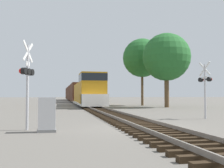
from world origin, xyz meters
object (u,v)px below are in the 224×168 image
at_px(crossing_signal_near, 27,76).
at_px(tree_far_right, 166,57).
at_px(crossing_signal_far, 205,84).
at_px(freight_train, 75,93).
at_px(relay_cabinet, 47,115).
at_px(tree_mid_background, 142,58).

bearing_deg(crossing_signal_near, tree_far_right, 161.82).
relative_size(crossing_signal_near, crossing_signal_far, 1.06).
height_order(freight_train, crossing_signal_near, freight_train).
distance_m(freight_train, tree_far_right, 33.64).
height_order(crossing_signal_near, crossing_signal_far, crossing_signal_near).
bearing_deg(crossing_signal_far, relay_cabinet, 95.59).
xyz_separation_m(freight_train, relay_cabinet, (-4.44, -51.95, -1.30)).
xyz_separation_m(relay_cabinet, tree_far_right, (14.04, 20.01, 5.72)).
distance_m(freight_train, tree_mid_background, 27.37).
xyz_separation_m(crossing_signal_near, tree_far_right, (14.96, 19.18, 4.02)).
bearing_deg(tree_far_right, freight_train, 106.73).
distance_m(crossing_signal_far, relay_cabinet, 10.90).
bearing_deg(relay_cabinet, tree_far_right, 54.94).
bearing_deg(relay_cabinet, crossing_signal_far, 23.08).
height_order(crossing_signal_near, tree_mid_background, tree_mid_background).
bearing_deg(tree_mid_background, tree_far_right, -79.78).
relative_size(crossing_signal_far, tree_far_right, 0.39).
bearing_deg(crossing_signal_far, tree_mid_background, -25.09).
bearing_deg(relay_cabinet, freight_train, 85.12).
height_order(freight_train, crossing_signal_far, freight_train).
height_order(relay_cabinet, tree_mid_background, tree_mid_background).
height_order(crossing_signal_far, relay_cabinet, crossing_signal_far).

